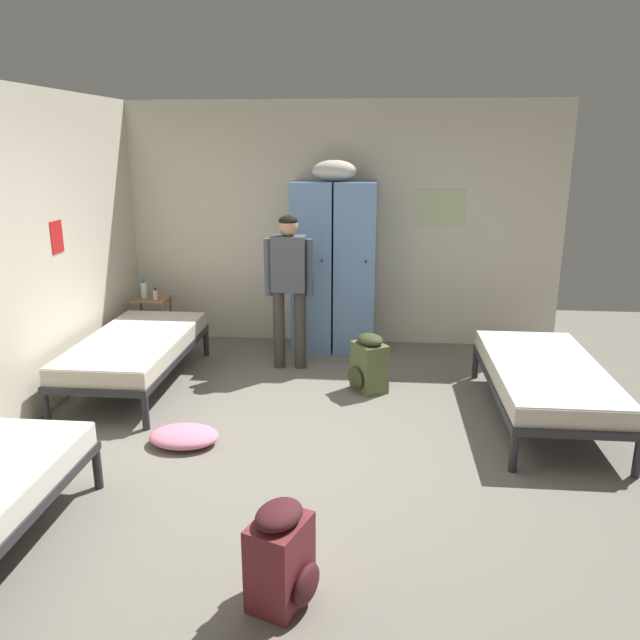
# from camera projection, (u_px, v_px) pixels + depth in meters

# --- Properties ---
(ground_plane) EXTENTS (8.75, 8.75, 0.00)m
(ground_plane) POSITION_uv_depth(u_px,v_px,m) (317.00, 450.00, 4.74)
(ground_plane) COLOR slate
(room_backdrop) EXTENTS (4.89, 5.53, 2.69)m
(room_backdrop) POSITION_uv_depth(u_px,v_px,m) (192.00, 244.00, 5.74)
(room_backdrop) COLOR beige
(room_backdrop) RESTS_ON ground_plane
(locker_bank) EXTENTS (0.90, 0.55, 2.07)m
(locker_bank) POSITION_uv_depth(u_px,v_px,m) (334.00, 264.00, 6.83)
(locker_bank) COLOR #6B93C6
(locker_bank) RESTS_ON ground_plane
(shelf_unit) EXTENTS (0.38, 0.30, 0.57)m
(shelf_unit) POSITION_uv_depth(u_px,v_px,m) (152.00, 318.00, 7.03)
(shelf_unit) COLOR #99704C
(shelf_unit) RESTS_ON ground_plane
(bed_right) EXTENTS (0.90, 1.90, 0.49)m
(bed_right) POSITION_uv_depth(u_px,v_px,m) (545.00, 376.00, 5.18)
(bed_right) COLOR #28282D
(bed_right) RESTS_ON ground_plane
(bed_left_rear) EXTENTS (0.90, 1.90, 0.49)m
(bed_left_rear) POSITION_uv_depth(u_px,v_px,m) (135.00, 348.00, 5.90)
(bed_left_rear) COLOR #28282D
(bed_left_rear) RESTS_ON ground_plane
(person_traveler) EXTENTS (0.50, 0.20, 1.56)m
(person_traveler) POSITION_uv_depth(u_px,v_px,m) (289.00, 278.00, 6.23)
(person_traveler) COLOR #3D3833
(person_traveler) RESTS_ON ground_plane
(water_bottle) EXTENTS (0.07, 0.07, 0.21)m
(water_bottle) POSITION_uv_depth(u_px,v_px,m) (144.00, 290.00, 6.97)
(water_bottle) COLOR #B2DBEA
(water_bottle) RESTS_ON shelf_unit
(lotion_bottle) EXTENTS (0.05, 0.05, 0.13)m
(lotion_bottle) POSITION_uv_depth(u_px,v_px,m) (155.00, 294.00, 6.91)
(lotion_bottle) COLOR beige
(lotion_bottle) RESTS_ON shelf_unit
(backpack_maroon) EXTENTS (0.40, 0.38, 0.55)m
(backpack_maroon) POSITION_uv_depth(u_px,v_px,m) (282.00, 557.00, 3.12)
(backpack_maroon) COLOR maroon
(backpack_maroon) RESTS_ON ground_plane
(backpack_olive) EXTENTS (0.41, 0.40, 0.55)m
(backpack_olive) POSITION_uv_depth(u_px,v_px,m) (368.00, 364.00, 5.82)
(backpack_olive) COLOR #566038
(backpack_olive) RESTS_ON ground_plane
(clothes_pile_pink) EXTENTS (0.54, 0.40, 0.13)m
(clothes_pile_pink) POSITION_uv_depth(u_px,v_px,m) (184.00, 436.00, 4.82)
(clothes_pile_pink) COLOR pink
(clothes_pile_pink) RESTS_ON ground_plane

